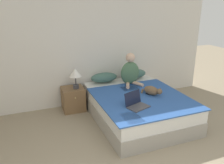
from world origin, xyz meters
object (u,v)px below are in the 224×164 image
bed (137,107)px  pillow_near (104,77)px  nightstand (73,99)px  table_lamp (75,74)px  cat_tabby (152,91)px  person_sitting (130,71)px  laptop_open (136,104)px  pillow_far (134,74)px

bed → pillow_near: 1.03m
nightstand → table_lamp: table_lamp is taller
nightstand → table_lamp: (0.06, -0.06, 0.56)m
bed → pillow_near: size_ratio=3.60×
pillow_near → nightstand: bearing=-176.6°
cat_tabby → table_lamp: table_lamp is taller
person_sitting → nightstand: bearing=166.9°
cat_tabby → table_lamp: 1.58m
bed → pillow_near: bearing=112.0°
pillow_near → laptop_open: bearing=-86.7°
cat_tabby → laptop_open: size_ratio=1.11×
table_lamp → bed: bearing=-38.1°
laptop_open → table_lamp: size_ratio=1.01×
pillow_far → cat_tabby: 1.05m
bed → table_lamp: table_lamp is taller
pillow_near → nightstand: pillow_near is taller
pillow_far → nightstand: (-1.44, -0.04, -0.38)m
pillow_near → nightstand: size_ratio=1.18×
bed → nightstand: bed is taller
nightstand → bed: bearing=-38.3°
person_sitting → table_lamp: 1.15m
bed → person_sitting: (0.11, 0.57, 0.55)m
pillow_near → person_sitting: person_sitting is taller
pillow_far → laptop_open: 1.54m
pillow_near → pillow_far: 0.72m
person_sitting → laptop_open: 1.17m
cat_tabby → nightstand: cat_tabby is taller
pillow_near → cat_tabby: 1.20m
nightstand → table_lamp: bearing=-42.5°
cat_tabby → laptop_open: laptop_open is taller
person_sitting → laptop_open: person_sitting is taller
pillow_near → table_lamp: (-0.65, -0.10, 0.18)m
laptop_open → nightstand: 1.61m
person_sitting → cat_tabby: (0.13, -0.72, -0.19)m
laptop_open → cat_tabby: bearing=15.7°
pillow_near → person_sitting: size_ratio=0.88×
nightstand → laptop_open: bearing=-59.6°
table_lamp → cat_tabby: bearing=-36.8°
pillow_near → pillow_far: size_ratio=1.00×
bed → cat_tabby: size_ratio=4.45×
person_sitting → cat_tabby: 0.75m
bed → person_sitting: person_sitting is taller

